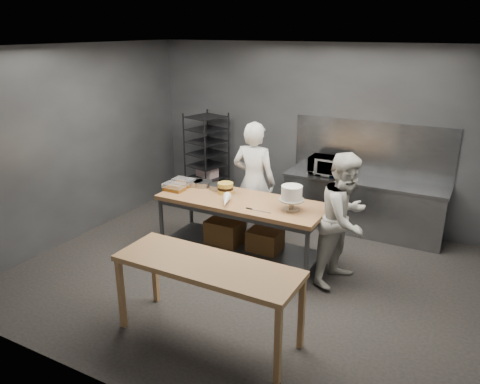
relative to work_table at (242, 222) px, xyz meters
The scene contains 16 objects.
ground 0.75m from the work_table, 54.25° to the right, with size 6.00×6.00×0.00m, color black.
back_wall 2.32m from the work_table, 82.44° to the left, with size 6.00×0.04×3.00m, color #4C4F54.
work_table is the anchor object (origin of this frame).
near_counter 1.90m from the work_table, 72.83° to the right, with size 2.00×0.70×0.90m.
back_counter 2.20m from the work_table, 54.45° to the left, with size 2.60×0.60×0.90m.
splashback_panel 2.57m from the work_table, 58.53° to the left, with size 2.60×0.02×0.90m, color slate.
speed_rack 2.40m from the work_table, 134.06° to the left, with size 0.74×0.78×1.75m.
chef_behind 0.83m from the work_table, 103.07° to the left, with size 0.69×0.45×1.90m, color white.
chef_right 1.50m from the work_table, ahead, with size 0.86×0.67×1.76m, color silver.
microwave 1.96m from the work_table, 70.41° to the left, with size 0.54×0.37×0.30m, color black.
frosted_cake_stand 0.96m from the work_table, ahead, with size 0.34×0.34×0.34m.
layer_cake 0.56m from the work_table, 159.03° to the left, with size 0.23×0.23×0.16m.
cake_pans 0.91m from the work_table, 163.17° to the left, with size 0.68×0.31×0.07m.
piping_bag 0.50m from the work_table, 108.69° to the right, with size 0.12×0.12×0.38m, color white.
offset_spatula 0.56m from the work_table, 38.17° to the right, with size 0.36×0.02×0.02m.
pastry_clamshells 1.15m from the work_table, behind, with size 0.32×0.47×0.11m.
Camera 1 is at (2.63, -5.06, 3.21)m, focal length 35.00 mm.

